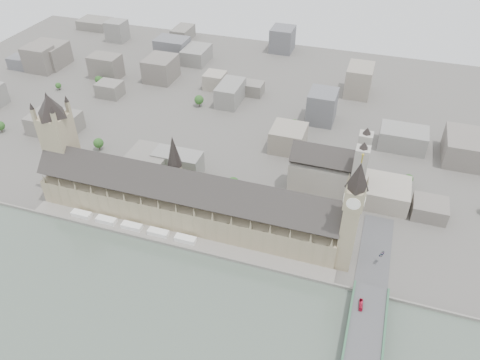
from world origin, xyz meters
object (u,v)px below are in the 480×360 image
(palace_of_westminster, at_px, (185,200))
(car_approach, at_px, (382,254))
(red_bus_north, at_px, (361,305))
(victoria_tower, at_px, (59,140))
(westminster_abbey, at_px, (329,172))
(elizabeth_tower, at_px, (352,210))

(palace_of_westminster, xyz_separation_m, car_approach, (166.35, -0.93, -11.63))
(palace_of_westminster, bearing_deg, red_bus_north, -19.50)
(victoria_tower, distance_m, red_bus_north, 288.42)
(palace_of_westminster, height_order, westminster_abbey, westminster_abbey)
(palace_of_westminster, bearing_deg, car_approach, -0.32)
(elizabeth_tower, relative_size, car_approach, 19.00)
(elizabeth_tower, bearing_deg, victoria_tower, 176.04)
(victoria_tower, bearing_deg, westminster_abbey, 16.50)
(palace_of_westminster, xyz_separation_m, victoria_tower, (-122.00, 6.30, 32.50))
(elizabeth_tower, distance_m, red_bus_north, 66.35)
(palace_of_westminster, xyz_separation_m, elizabeth_tower, (138.00, -11.70, 35.38))
(westminster_abbey, xyz_separation_m, car_approach, (55.42, -76.23, -14.01))
(victoria_tower, xyz_separation_m, red_bus_north, (278.36, -61.67, -43.58))
(car_approach, bearing_deg, elizabeth_tower, -136.97)
(westminster_abbey, height_order, car_approach, westminster_abbey)
(palace_of_westminster, distance_m, elizabeth_tower, 142.94)
(elizabeth_tower, height_order, red_bus_north, elizabeth_tower)
(car_approach, bearing_deg, red_bus_north, -78.17)
(palace_of_westminster, height_order, elizabeth_tower, elizabeth_tower)
(palace_of_westminster, relative_size, elizabeth_tower, 2.47)
(elizabeth_tower, bearing_deg, car_approach, 20.81)
(car_approach, bearing_deg, palace_of_westminster, -158.09)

